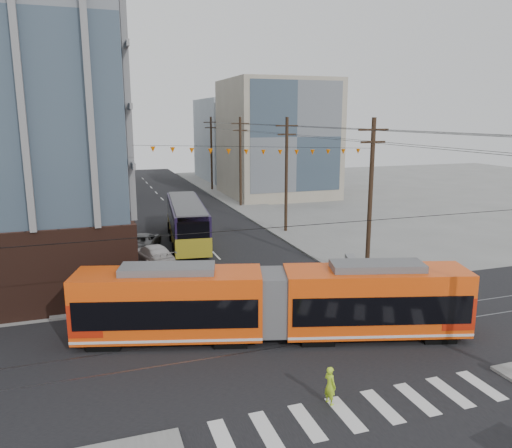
{
  "coord_description": "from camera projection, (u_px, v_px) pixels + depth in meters",
  "views": [
    {
      "loc": [
        -9.46,
        -17.96,
        11.05
      ],
      "look_at": [
        0.29,
        10.81,
        4.49
      ],
      "focal_mm": 35.0,
      "sensor_mm": 36.0,
      "label": 1
    }
  ],
  "objects": [
    {
      "name": "streetcar",
      "position": [
        273.0,
        303.0,
        25.01
      ],
      "size": [
        19.58,
        8.03,
        3.77
      ],
      "primitive_type": null,
      "rotation": [
        0.0,
        0.0,
        -0.28
      ],
      "color": "#ED490D",
      "rests_on": "ground"
    },
    {
      "name": "city_bus",
      "position": [
        187.0,
        221.0,
        44.51
      ],
      "size": [
        4.33,
        13.46,
        3.75
      ],
      "primitive_type": null,
      "rotation": [
        0.0,
        0.0,
        -0.11
      ],
      "color": "#1D1334",
      "rests_on": "ground"
    },
    {
      "name": "bg_bldg_nw_near",
      "position": [
        21.0,
        133.0,
        62.82
      ],
      "size": [
        18.0,
        16.0,
        18.0
      ],
      "primitive_type": "cube",
      "color": "#8C99A5",
      "rests_on": "ground"
    },
    {
      "name": "bg_bldg_ne_far",
      "position": [
        247.0,
        140.0,
        89.04
      ],
      "size": [
        16.0,
        16.0,
        14.0
      ],
      "primitive_type": "cube",
      "color": "#8C99A5",
      "rests_on": "ground"
    },
    {
      "name": "parked_car_white",
      "position": [
        153.0,
        254.0,
        37.94
      ],
      "size": [
        3.16,
        5.6,
        1.53
      ],
      "primitive_type": "imported",
      "rotation": [
        0.0,
        0.0,
        3.34
      ],
      "color": "silver",
      "rests_on": "ground"
    },
    {
      "name": "utility_pole_far",
      "position": [
        211.0,
        154.0,
        75.27
      ],
      "size": [
        0.3,
        0.3,
        11.0
      ],
      "primitive_type": "cylinder",
      "color": "black",
      "rests_on": "ground"
    },
    {
      "name": "bg_bldg_ne_near",
      "position": [
        277.0,
        139.0,
        69.69
      ],
      "size": [
        14.0,
        14.0,
        16.0
      ],
      "primitive_type": "cube",
      "color": "gray",
      "rests_on": "ground"
    },
    {
      "name": "bg_bldg_nw_far",
      "position": [
        55.0,
        123.0,
        82.07
      ],
      "size": [
        16.0,
        18.0,
        20.0
      ],
      "primitive_type": "cube",
      "color": "gray",
      "rests_on": "ground"
    },
    {
      "name": "ground",
      "position": [
        328.0,
        373.0,
        21.92
      ],
      "size": [
        160.0,
        160.0,
        0.0
      ],
      "primitive_type": "plane",
      "color": "slate"
    },
    {
      "name": "parked_car_silver",
      "position": [
        154.0,
        280.0,
        32.28
      ],
      "size": [
        2.5,
        4.31,
        1.34
      ],
      "primitive_type": "imported",
      "rotation": [
        0.0,
        0.0,
        3.42
      ],
      "color": "#BDBDBD",
      "rests_on": "ground"
    },
    {
      "name": "parked_car_grey",
      "position": [
        144.0,
        241.0,
        42.51
      ],
      "size": [
        3.71,
        5.32,
        1.35
      ],
      "primitive_type": "imported",
      "rotation": [
        0.0,
        0.0,
        2.81
      ],
      "color": "#565657",
      "rests_on": "ground"
    },
    {
      "name": "pedestrian",
      "position": [
        330.0,
        385.0,
        19.43
      ],
      "size": [
        0.52,
        0.65,
        1.57
      ],
      "primitive_type": "imported",
      "rotation": [
        0.0,
        0.0,
        1.84
      ],
      "color": "#B4E126",
      "rests_on": "ground"
    },
    {
      "name": "jersey_barrier",
      "position": [
        355.0,
        267.0,
        35.84
      ],
      "size": [
        2.29,
        4.43,
        0.87
      ],
      "primitive_type": "cube",
      "rotation": [
        0.0,
        0.0,
        -0.32
      ],
      "color": "slate",
      "rests_on": "ground"
    }
  ]
}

